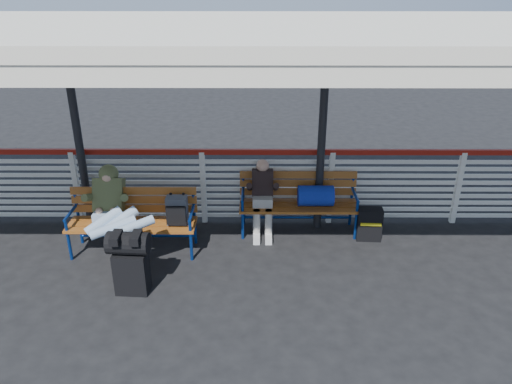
{
  "coord_description": "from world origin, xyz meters",
  "views": [
    {
      "loc": [
        0.86,
        -5.27,
        3.78
      ],
      "look_at": [
        0.83,
        1.0,
        0.94
      ],
      "focal_mm": 35.0,
      "sensor_mm": 36.0,
      "label": 1
    }
  ],
  "objects_px": {
    "luggage_stack": "(130,260)",
    "bench_left": "(143,214)",
    "bench_right": "(306,197)",
    "companion_person": "(263,197)",
    "suitcase_side": "(369,224)",
    "traveler_man": "(115,217)"
  },
  "relations": [
    {
      "from": "bench_left",
      "to": "traveler_man",
      "type": "height_order",
      "value": "traveler_man"
    },
    {
      "from": "luggage_stack",
      "to": "suitcase_side",
      "type": "relative_size",
      "value": 1.67
    },
    {
      "from": "companion_person",
      "to": "bench_right",
      "type": "bearing_deg",
      "value": 3.85
    },
    {
      "from": "companion_person",
      "to": "suitcase_side",
      "type": "height_order",
      "value": "companion_person"
    },
    {
      "from": "bench_left",
      "to": "bench_right",
      "type": "xyz_separation_m",
      "value": [
        2.35,
        0.58,
        0.0
      ]
    },
    {
      "from": "luggage_stack",
      "to": "companion_person",
      "type": "height_order",
      "value": "companion_person"
    },
    {
      "from": "luggage_stack",
      "to": "bench_left",
      "type": "relative_size",
      "value": 0.47
    },
    {
      "from": "traveler_man",
      "to": "suitcase_side",
      "type": "relative_size",
      "value": 3.23
    },
    {
      "from": "suitcase_side",
      "to": "bench_left",
      "type": "bearing_deg",
      "value": -171.57
    },
    {
      "from": "bench_right",
      "to": "suitcase_side",
      "type": "relative_size",
      "value": 3.55
    },
    {
      "from": "bench_left",
      "to": "suitcase_side",
      "type": "xyz_separation_m",
      "value": [
        3.29,
        0.32,
        -0.32
      ]
    },
    {
      "from": "bench_right",
      "to": "traveler_man",
      "type": "bearing_deg",
      "value": -160.64
    },
    {
      "from": "bench_right",
      "to": "traveler_man",
      "type": "distance_m",
      "value": 2.82
    },
    {
      "from": "luggage_stack",
      "to": "companion_person",
      "type": "bearing_deg",
      "value": 47.52
    },
    {
      "from": "luggage_stack",
      "to": "bench_left",
      "type": "distance_m",
      "value": 1.05
    },
    {
      "from": "traveler_man",
      "to": "companion_person",
      "type": "distance_m",
      "value": 2.19
    },
    {
      "from": "luggage_stack",
      "to": "traveler_man",
      "type": "height_order",
      "value": "traveler_man"
    },
    {
      "from": "companion_person",
      "to": "luggage_stack",
      "type": "bearing_deg",
      "value": -136.34
    },
    {
      "from": "bench_right",
      "to": "suitcase_side",
      "type": "height_order",
      "value": "bench_right"
    },
    {
      "from": "luggage_stack",
      "to": "suitcase_side",
      "type": "height_order",
      "value": "luggage_stack"
    },
    {
      "from": "bench_left",
      "to": "companion_person",
      "type": "distance_m",
      "value": 1.78
    },
    {
      "from": "traveler_man",
      "to": "bench_left",
      "type": "bearing_deg",
      "value": 49.5
    }
  ]
}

